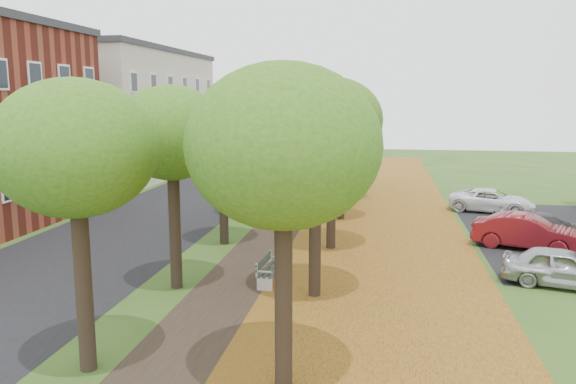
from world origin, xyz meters
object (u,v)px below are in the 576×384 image
at_px(car_red, 527,232).
at_px(bench, 270,270).
at_px(car_silver, 563,268).
at_px(car_grey, 546,227).
at_px(car_white, 492,201).

bearing_deg(car_red, bench, 140.48).
xyz_separation_m(car_silver, car_grey, (1.19, 6.61, -0.05)).
height_order(bench, car_white, car_white).
bearing_deg(car_red, car_silver, -161.31).
height_order(car_red, car_white, car_red).
xyz_separation_m(car_red, car_grey, (1.19, 1.59, -0.11)).
height_order(bench, car_silver, car_silver).
height_order(bench, car_grey, car_grey).
relative_size(car_red, car_white, 0.96).
bearing_deg(car_white, car_grey, -152.92).
height_order(bench, car_red, car_red).
height_order(car_silver, car_grey, car_silver).
xyz_separation_m(car_red, car_white, (0.00, 8.02, -0.09)).
relative_size(bench, car_grey, 0.45).
distance_m(car_silver, car_red, 5.01).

